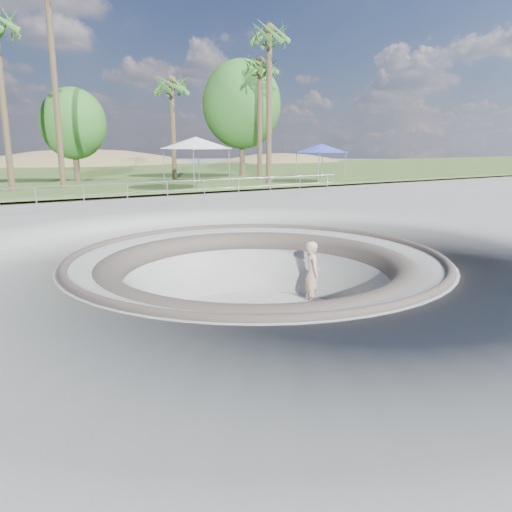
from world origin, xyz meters
The scene contains 14 objects.
ground centered at (0.00, 0.00, 0.00)m, with size 180.00×180.00×0.00m, color gray.
skate_bowl centered at (0.00, 0.00, -1.83)m, with size 14.00×14.00×4.10m.
grass_strip centered at (0.00, 34.00, 0.22)m, with size 180.00×36.00×0.12m.
distant_hills centered at (3.78, 57.17, -7.02)m, with size 103.20×45.00×28.60m.
safety_railing centered at (0.00, 12.00, 0.69)m, with size 25.00×0.06×1.03m.
skateboard centered at (2.05, 0.16, -1.83)m, with size 0.90×0.35×0.09m.
skater centered at (2.05, 0.16, -0.81)m, with size 0.73×0.48×2.00m, color tan.
canopy_white centered at (6.25, 18.00, 3.02)m, with size 5.93×5.93×3.13m.
canopy_blue centered at (16.13, 18.00, 2.63)m, with size 5.32×5.32×2.69m.
palm_d centered at (7.17, 24.13, 6.99)m, with size 2.60×2.60×8.04m.
palm_e centered at (11.85, 18.33, 9.69)m, with size 2.60×2.60×10.95m.
palm_f centered at (12.84, 21.19, 8.24)m, with size 2.60×2.60×9.38m.
bushy_tree_mid centered at (0.82, 27.46, 4.36)m, with size 4.69×4.27×6.77m.
bushy_tree_right centered at (14.18, 26.33, 6.12)m, with size 6.65×6.04×9.59m.
Camera 1 is at (-6.79, -11.45, 3.05)m, focal length 35.00 mm.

